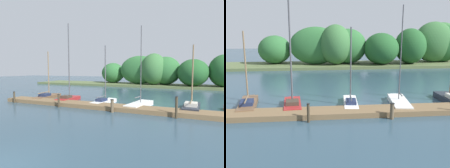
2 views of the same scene
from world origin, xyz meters
TOP-DOWN VIEW (x-y plane):
  - dock_pier at (0.00, 10.88)m, footprint 23.67×1.80m
  - far_shore at (6.41, 34.55)m, footprint 55.80×8.22m
  - sailboat_0 at (-9.32, 13.25)m, footprint 1.70×4.49m
  - sailboat_1 at (-6.10, 12.81)m, footprint 1.45×3.65m
  - sailboat_2 at (-1.87, 12.81)m, footprint 1.33×3.94m
  - sailboat_3 at (1.76, 12.63)m, footprint 1.80×4.25m
  - sailboat_4 at (6.01, 12.97)m, footprint 1.44×3.95m
  - mooring_piling_0 at (-10.56, 9.77)m, footprint 0.20×0.20m
  - mooring_piling_1 at (-4.90, 9.68)m, footprint 0.20×0.20m
  - mooring_piling_2 at (0.28, 9.73)m, footprint 0.28×0.28m
  - mooring_piling_3 at (5.07, 9.74)m, footprint 0.19×0.19m

SIDE VIEW (x-z plane):
  - dock_pier at x=0.00m, z-range 0.00..0.35m
  - sailboat_3 at x=1.76m, z-range -3.33..3.89m
  - sailboat_0 at x=-9.32m, z-range -2.41..3.02m
  - sailboat_2 at x=-1.87m, z-range -2.54..3.17m
  - sailboat_4 at x=6.01m, z-range -2.36..3.03m
  - sailboat_1 at x=-6.10m, z-range -3.65..4.54m
  - mooring_piling_2 at x=0.28m, z-range 0.01..1.05m
  - mooring_piling_0 at x=-10.56m, z-range 0.01..1.15m
  - mooring_piling_1 at x=-4.90m, z-range 0.01..1.19m
  - mooring_piling_3 at x=5.07m, z-range 0.01..1.54m
  - far_shore at x=6.41m, z-range -0.55..6.51m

